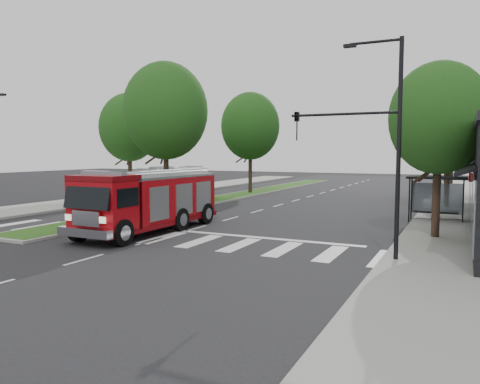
# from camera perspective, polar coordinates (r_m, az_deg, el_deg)

# --- Properties ---
(ground) EXTENTS (140.00, 140.00, 0.00)m
(ground) POSITION_cam_1_polar(r_m,az_deg,el_deg) (24.73, -5.38, -4.45)
(ground) COLOR black
(ground) RESTS_ON ground
(sidewalk_right) EXTENTS (5.00, 80.00, 0.15)m
(sidewalk_right) POSITION_cam_1_polar(r_m,az_deg,el_deg) (31.12, 25.32, -2.84)
(sidewalk_right) COLOR gray
(sidewalk_right) RESTS_ON ground
(sidewalk_left) EXTENTS (5.00, 80.00, 0.15)m
(sidewalk_left) POSITION_cam_1_polar(r_m,az_deg,el_deg) (41.30, -15.47, -0.77)
(sidewalk_left) COLOR gray
(sidewalk_left) RESTS_ON ground
(median) EXTENTS (3.00, 50.00, 0.15)m
(median) POSITION_cam_1_polar(r_m,az_deg,el_deg) (43.30, 0.15, -0.34)
(median) COLOR gray
(median) RESTS_ON ground
(bus_shelter) EXTENTS (3.20, 1.60, 2.61)m
(bus_shelter) POSITION_cam_1_polar(r_m,az_deg,el_deg) (29.12, 22.86, 0.63)
(bus_shelter) COLOR black
(bus_shelter) RESTS_ON ground
(tree_right_near) EXTENTS (4.40, 4.40, 8.05)m
(tree_right_near) POSITION_cam_1_polar(r_m,az_deg,el_deg) (22.95, 23.10, 8.26)
(tree_right_near) COLOR black
(tree_right_near) RESTS_ON ground
(tree_right_mid) EXTENTS (5.60, 5.60, 9.72)m
(tree_right_mid) POSITION_cam_1_polar(r_m,az_deg,el_deg) (34.98, 24.11, 8.53)
(tree_right_mid) COLOR black
(tree_right_mid) RESTS_ON ground
(tree_right_far) EXTENTS (5.00, 5.00, 8.73)m
(tree_right_far) POSITION_cam_1_polar(r_m,az_deg,el_deg) (44.93, 24.47, 6.77)
(tree_right_far) COLOR black
(tree_right_far) RESTS_ON ground
(tree_median_near) EXTENTS (5.80, 5.80, 10.16)m
(tree_median_near) POSITION_cam_1_polar(r_m,az_deg,el_deg) (32.84, -9.08, 9.72)
(tree_median_near) COLOR black
(tree_median_near) RESTS_ON ground
(tree_median_far) EXTENTS (5.60, 5.60, 9.72)m
(tree_median_far) POSITION_cam_1_polar(r_m,az_deg,el_deg) (45.00, 1.27, 8.03)
(tree_median_far) COLOR black
(tree_median_far) RESTS_ON ground
(tree_left_mid) EXTENTS (5.20, 5.20, 9.16)m
(tree_left_mid) POSITION_cam_1_polar(r_m,az_deg,el_deg) (42.38, -13.35, 7.65)
(tree_left_mid) COLOR black
(tree_left_mid) RESTS_ON ground
(streetlight_right_near) EXTENTS (4.08, 0.22, 8.00)m
(streetlight_right_near) POSITION_cam_1_polar(r_m,az_deg,el_deg) (17.65, 15.96, 6.87)
(streetlight_right_near) COLOR black
(streetlight_right_near) RESTS_ON ground
(streetlight_right_far) EXTENTS (2.11, 0.20, 8.00)m
(streetlight_right_far) POSITION_cam_1_polar(r_m,az_deg,el_deg) (40.94, 22.65, 5.16)
(streetlight_right_far) COLOR black
(streetlight_right_far) RESTS_ON ground
(fire_engine) EXTENTS (2.87, 9.18, 3.17)m
(fire_engine) POSITION_cam_1_polar(r_m,az_deg,el_deg) (23.89, -10.99, -1.16)
(fire_engine) COLOR #670509
(fire_engine) RESTS_ON ground
(city_bus) EXTENTS (2.65, 9.92, 2.74)m
(city_bus) POSITION_cam_1_polar(r_m,az_deg,el_deg) (43.31, -8.21, 1.33)
(city_bus) COLOR silver
(city_bus) RESTS_ON ground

